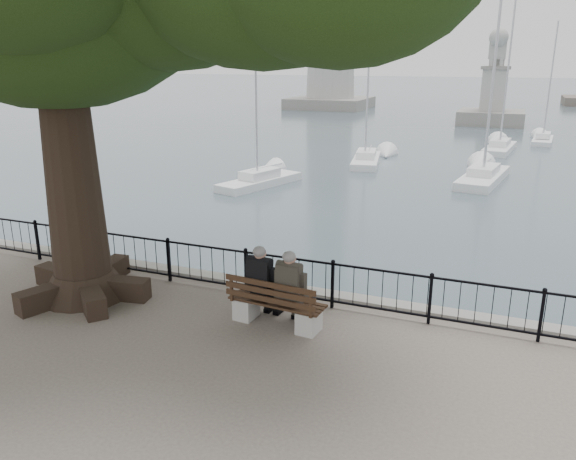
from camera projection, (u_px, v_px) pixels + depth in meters
The scene contains 12 objects.
harbor at pixel (296, 312), 12.78m from camera, with size 260.00×260.00×1.20m.
railing at pixel (288, 276), 12.03m from camera, with size 22.06×0.06×1.00m.
bench at pixel (276, 309), 10.95m from camera, with size 1.97×0.74×1.02m.
person_left at pixel (264, 286), 11.07m from camera, with size 0.49×0.82×1.61m.
person_right at pixel (293, 291), 10.79m from camera, with size 0.49×0.82×1.61m.
lighthouse at pixel (332, 5), 68.11m from camera, with size 9.55×9.55×29.36m.
lion_monument at pixel (493, 101), 53.25m from camera, with size 5.99×5.99×8.84m.
sailboat_a at pixel (260, 180), 27.74m from camera, with size 2.79×5.21×8.88m.
sailboat_b at pixel (366, 159), 33.55m from camera, with size 2.39×5.46×10.60m.
sailboat_c at pixel (483, 175), 28.56m from camera, with size 2.45×6.10×12.53m.
sailboat_f at pixel (500, 147), 38.00m from camera, with size 2.13×5.69×10.51m.
sailboat_g at pixel (543, 139), 41.81m from camera, with size 1.66×4.83×8.75m.
Camera 1 is at (4.16, -7.91, 5.03)m, focal length 35.00 mm.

